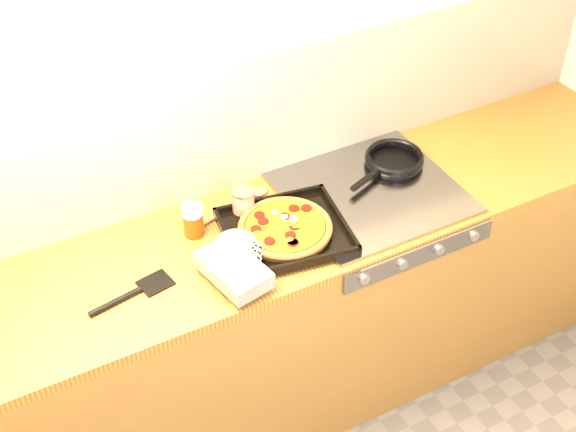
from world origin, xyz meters
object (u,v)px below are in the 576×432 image
frying_pan (394,160)px  juice_glass (193,220)px  pizza_on_tray (270,238)px  tomato_can (243,204)px

frying_pan → juice_glass: size_ratio=3.23×
pizza_on_tray → juice_glass: size_ratio=4.71×
frying_pan → juice_glass: (-0.80, 0.00, 0.03)m
tomato_can → juice_glass: 0.19m
pizza_on_tray → tomato_can: tomato_can is taller
pizza_on_tray → frying_pan: bearing=16.7°
frying_pan → tomato_can: (-0.61, 0.01, 0.02)m
frying_pan → tomato_can: 0.62m
pizza_on_tray → frying_pan: (0.61, 0.18, -0.01)m
pizza_on_tray → juice_glass: juice_glass is taller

